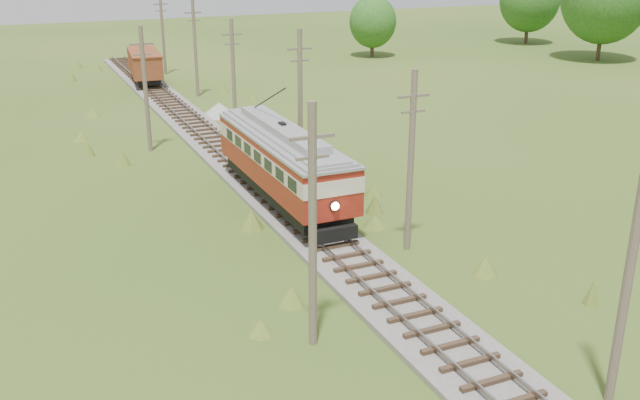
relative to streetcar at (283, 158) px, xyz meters
name	(u,v)px	position (x,y,z in m)	size (l,w,h in m)	color
railbed_main	(238,163)	(0.00, 8.23, -2.64)	(3.60, 96.00, 0.57)	#605B54
streetcar	(283,158)	(0.00, 0.00, 0.00)	(3.19, 13.60, 6.20)	black
gondola	(145,64)	(0.00, 38.68, -0.70)	(3.76, 9.01, 2.91)	black
gravel_pile	(221,110)	(3.06, 22.34, -2.29)	(3.18, 3.37, 1.16)	gray
utility_pole_r_1	(629,277)	(3.10, -20.77, 1.57)	(0.30, 0.30, 8.80)	brown
utility_pole_r_2	(411,160)	(3.30, -7.77, 1.59)	(1.60, 0.30, 8.60)	brown
utility_pole_r_3	(300,101)	(3.20, 5.23, 1.80)	(1.60, 0.30, 9.00)	brown
utility_pole_r_4	(233,73)	(3.00, 18.23, 1.49)	(1.60, 0.30, 8.40)	brown
utility_pole_r_5	(195,47)	(3.40, 31.23, 1.75)	(1.60, 0.30, 8.90)	brown
utility_pole_r_6	(163,33)	(3.20, 44.23, 1.65)	(1.60, 0.30, 8.70)	brown
utility_pole_l_a	(313,227)	(-4.20, -13.77, 1.80)	(1.60, 0.30, 9.00)	brown
utility_pole_l_b	(145,88)	(-4.50, 14.23, 1.59)	(1.60, 0.30, 8.60)	brown
tree_mid_b	(373,22)	(30.00, 46.23, 1.50)	(5.88, 5.88, 7.57)	#38281C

